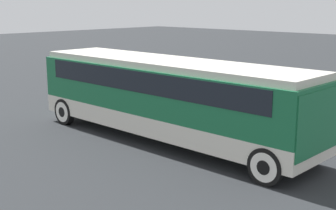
# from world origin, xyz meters

# --- Properties ---
(ground_plane) EXTENTS (120.00, 120.00, 0.00)m
(ground_plane) POSITION_xyz_m (0.00, 0.00, 0.00)
(ground_plane) COLOR #26282B
(tour_bus) EXTENTS (11.16, 2.68, 2.86)m
(tour_bus) POSITION_xyz_m (0.10, -0.00, 1.73)
(tour_bus) COLOR silver
(tour_bus) RESTS_ON ground_plane
(parked_car_near) EXTENTS (4.47, 1.87, 1.30)m
(parked_car_near) POSITION_xyz_m (0.52, 9.15, 0.67)
(parked_car_near) COLOR navy
(parked_car_near) RESTS_ON ground_plane
(parked_car_mid) EXTENTS (4.08, 1.83, 1.41)m
(parked_car_mid) POSITION_xyz_m (-5.48, 8.12, 0.69)
(parked_car_mid) COLOR #2D5638
(parked_car_mid) RESTS_ON ground_plane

